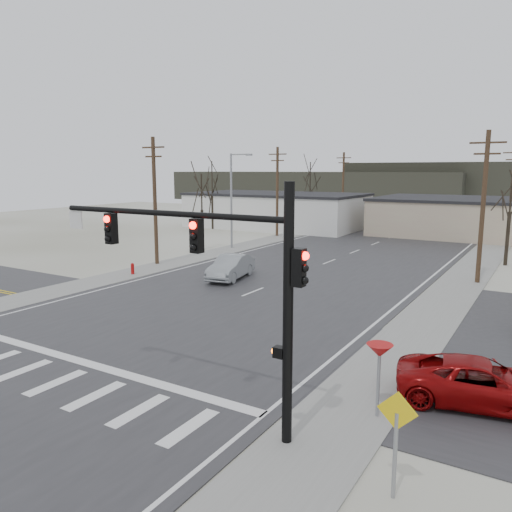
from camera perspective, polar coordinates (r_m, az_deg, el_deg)
The scene contains 26 objects.
ground at distance 24.70m, azimuth -10.19°, elevation -7.97°, with size 140.00×140.00×0.00m, color white.
main_road at distance 36.90m, azimuth 5.34°, elevation -1.89°, with size 18.00×110.00×0.05m, color #2A292C.
cross_road at distance 24.70m, azimuth -10.19°, elevation -7.93°, with size 90.00×10.00×0.04m, color #2A292C.
sidewalk_left at distance 46.44m, azimuth -3.76°, elevation 0.56°, with size 3.00×90.00×0.06m, color gray.
sidewalk_right at distance 38.63m, azimuth 23.02°, elevation -2.10°, with size 3.00×90.00×0.06m, color gray.
traffic_signal_mast at distance 14.05m, azimuth -3.20°, elevation -1.73°, with size 8.95×0.43×7.20m.
fire_hydrant at distance 37.05m, azimuth -13.93°, elevation -1.41°, with size 0.24×0.24×0.87m.
yield_sign at distance 15.64m, azimuth 13.94°, elevation -10.75°, with size 0.80×0.80×2.35m.
diamond_sign at distance 12.38m, azimuth 15.72°, elevation -18.94°, with size 0.92×0.10×2.61m.
building_left_far at distance 65.91m, azimuth 2.34°, elevation 5.26°, with size 22.30×12.30×4.50m.
building_right_far at distance 62.05m, azimuth 25.86°, elevation 3.91°, with size 26.30×14.30×4.30m.
upole_left_b at distance 40.22m, azimuth -11.48°, elevation 6.41°, with size 2.20×0.30×10.00m.
upole_left_c at distance 56.57m, azimuth 2.45°, elevation 7.52°, with size 2.20×0.30×10.00m.
upole_left_d at distance 74.72m, azimuth 9.92°, elevation 7.94°, with size 2.20×0.30×10.00m.
upole_right_a at distance 35.88m, azimuth 24.52°, elevation 5.33°, with size 2.20×0.30×10.00m.
upole_right_b at distance 57.76m, azimuth 27.18°, elevation 6.51°, with size 2.20×0.30×10.00m.
streetlight_main at distance 47.67m, azimuth -2.65°, elevation 6.93°, with size 2.40×0.25×9.00m.
tree_left_near at distance 47.31m, azimuth -6.24°, elevation 7.03°, with size 3.30×3.30×7.35m.
tree_right_mid at distance 43.70m, azimuth 27.18°, elevation 6.71°, with size 3.74×3.74×8.33m.
tree_left_far at distance 70.16m, azimuth 6.21°, elevation 8.78°, with size 3.96×3.96×8.82m.
tree_left_mid at distance 63.87m, azimuth -5.05°, elevation 8.71°, with size 3.96×3.96×8.82m.
hill_left at distance 120.78m, azimuth 6.40°, elevation 7.87°, with size 70.00×18.00×7.00m, color #333026.
sedan_crossing at distance 34.50m, azimuth -2.89°, elevation -1.25°, with size 1.73×4.97×1.64m, color gray.
car_far_a at distance 66.44m, azimuth 20.65°, elevation 3.42°, with size 2.13×5.23×1.52m, color black.
car_far_b at distance 81.15m, azimuth 18.58°, elevation 4.51°, with size 1.52×3.77×1.28m, color black.
car_parked_red at distance 17.94m, azimuth 24.40°, elevation -13.09°, with size 2.43×5.27×1.46m, color maroon.
Camera 1 is at (15.68, -17.56, 7.48)m, focal length 35.00 mm.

